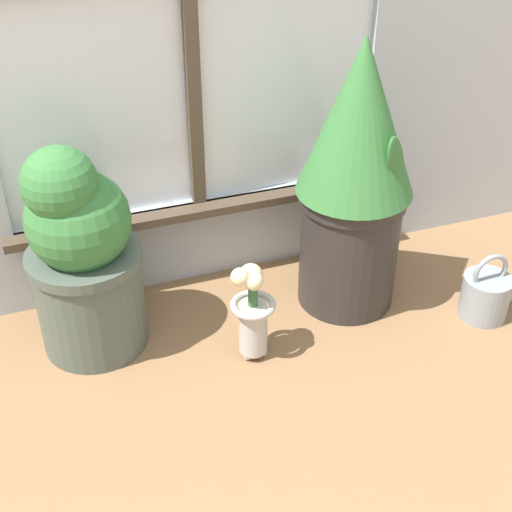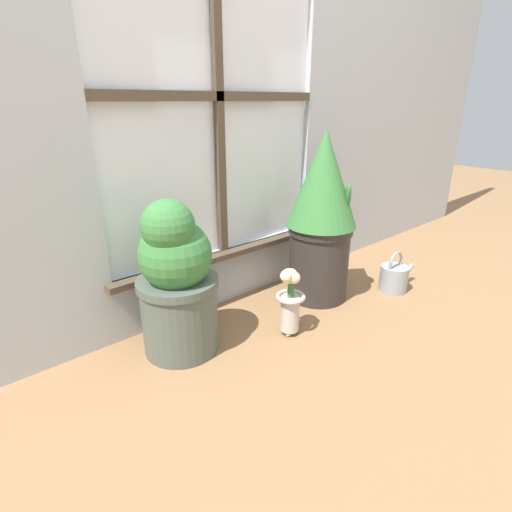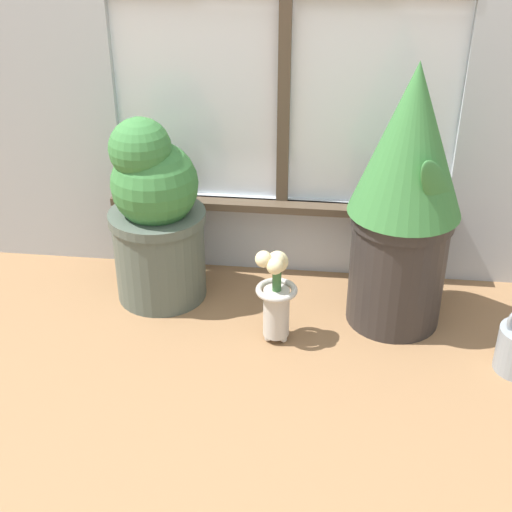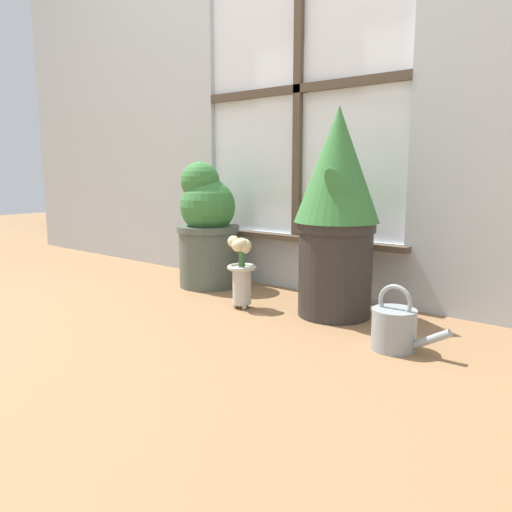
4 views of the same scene
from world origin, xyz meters
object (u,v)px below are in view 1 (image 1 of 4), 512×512
Objects in this scene: potted_plant_left at (82,256)px; flower_vase at (252,308)px; watering_can at (486,295)px; potted_plant_right at (355,173)px.

potted_plant_left is 2.01× the size of flower_vase.
potted_plant_right is at bearing 148.25° from watering_can.
watering_can is (0.33, -0.20, -0.34)m from potted_plant_right.
watering_can is (0.66, -0.06, -0.09)m from flower_vase.
potted_plant_right reaches higher than watering_can.
potted_plant_left is 1.09m from watering_can.
potted_plant_left reaches higher than flower_vase.
potted_plant_left is at bearing 176.10° from potted_plant_right.
potted_plant_right is 0.51m from watering_can.
potted_plant_left is at bearing 166.39° from watering_can.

